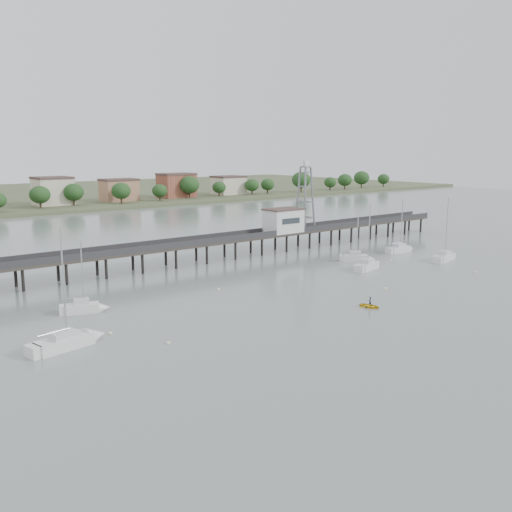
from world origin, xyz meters
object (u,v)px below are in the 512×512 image
(pier, at_px, (186,245))
(sailboat_f, at_px, (359,258))
(lattice_tower, at_px, (305,199))
(sailboat_d, at_px, (447,257))
(sailboat_b, at_px, (88,308))
(sailboat_c, at_px, (370,265))
(yellow_dinghy, at_px, (370,307))
(sailboat_e, at_px, (403,249))
(sailboat_a, at_px, (75,340))

(pier, relative_size, sailboat_f, 13.90)
(lattice_tower, relative_size, sailboat_d, 1.17)
(pier, height_order, sailboat_b, sailboat_b)
(lattice_tower, xyz_separation_m, sailboat_f, (-2.80, -18.83, -10.44))
(sailboat_d, height_order, sailboat_f, sailboat_d)
(sailboat_c, bearing_deg, sailboat_d, -26.74)
(sailboat_d, bearing_deg, sailboat_b, 161.56)
(yellow_dinghy, bearing_deg, lattice_tower, 43.78)
(sailboat_e, relative_size, sailboat_b, 1.18)
(sailboat_a, height_order, sailboat_f, sailboat_a)
(lattice_tower, distance_m, sailboat_c, 27.75)
(sailboat_d, distance_m, yellow_dinghy, 41.66)
(sailboat_a, bearing_deg, yellow_dinghy, -26.15)
(pier, relative_size, sailboat_d, 11.32)
(sailboat_f, bearing_deg, sailboat_b, -138.29)
(pier, height_order, sailboat_e, sailboat_e)
(pier, distance_m, sailboat_a, 46.85)
(sailboat_a, relative_size, yellow_dinghy, 4.83)
(sailboat_e, bearing_deg, sailboat_b, -174.79)
(lattice_tower, bearing_deg, yellow_dinghy, -123.08)
(sailboat_a, height_order, yellow_dinghy, sailboat_a)
(sailboat_d, xyz_separation_m, sailboat_a, (-78.07, -2.48, -0.01))
(sailboat_e, height_order, sailboat_d, sailboat_d)
(pier, height_order, sailboat_f, sailboat_f)
(lattice_tower, xyz_separation_m, sailboat_e, (12.35, -17.89, -10.45))
(pier, distance_m, sailboat_c, 35.16)
(pier, distance_m, sailboat_d, 52.33)
(sailboat_f, bearing_deg, lattice_tower, 122.55)
(yellow_dinghy, bearing_deg, sailboat_f, 30.29)
(sailboat_b, height_order, yellow_dinghy, sailboat_b)
(sailboat_a, xyz_separation_m, yellow_dinghy, (38.59, -10.79, -0.64))
(sailboat_e, relative_size, sailboat_c, 0.95)
(pier, relative_size, sailboat_e, 12.37)
(pier, distance_m, sailboat_b, 34.38)
(lattice_tower, relative_size, sailboat_c, 1.21)
(lattice_tower, distance_m, sailboat_e, 24.12)
(sailboat_a, bearing_deg, sailboat_b, 50.93)
(pier, height_order, yellow_dinghy, pier)
(sailboat_a, bearing_deg, sailboat_c, -4.15)
(sailboat_f, bearing_deg, pier, -172.27)
(sailboat_e, xyz_separation_m, sailboat_b, (-71.96, -1.64, 0.01))
(sailboat_b, height_order, sailboat_c, sailboat_c)
(sailboat_e, bearing_deg, sailboat_f, -172.55)
(sailboat_f, bearing_deg, sailboat_a, -127.73)
(sailboat_b, distance_m, sailboat_a, 13.55)
(lattice_tower, distance_m, sailboat_a, 73.93)
(sailboat_c, xyz_separation_m, yellow_dinghy, (-20.73, -17.42, -0.64))
(lattice_tower, relative_size, sailboat_b, 1.51)
(sailboat_c, bearing_deg, pier, 120.67)
(lattice_tower, relative_size, sailboat_f, 1.44)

